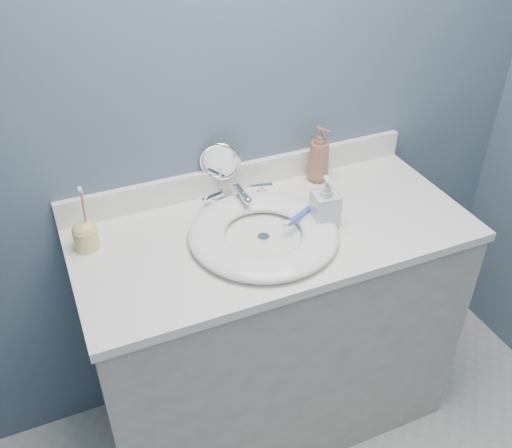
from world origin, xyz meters
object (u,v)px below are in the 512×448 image
soap_bottle_clear (326,202)px  soap_bottle_amber (319,154)px  makeup_mirror (220,168)px  toothbrush_holder (86,235)px

soap_bottle_clear → soap_bottle_amber: bearing=71.8°
makeup_mirror → toothbrush_holder: size_ratio=0.96×
soap_bottle_amber → soap_bottle_clear: (-0.11, -0.25, -0.01)m
makeup_mirror → soap_bottle_amber: same height
makeup_mirror → toothbrush_holder: toothbrush_holder is taller
makeup_mirror → soap_bottle_clear: (0.23, -0.28, -0.02)m
soap_bottle_clear → makeup_mirror: bearing=135.5°
toothbrush_holder → soap_bottle_amber: bearing=5.3°
makeup_mirror → soap_bottle_clear: bearing=-26.0°
soap_bottle_clear → toothbrush_holder: (-0.69, 0.17, -0.04)m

